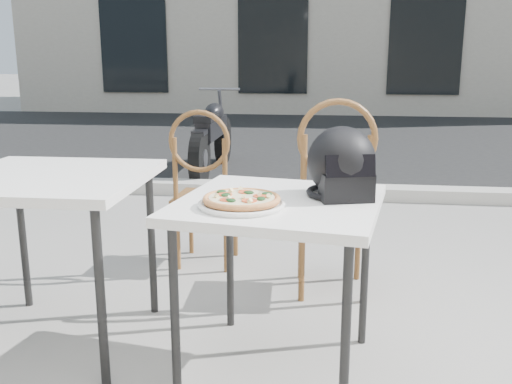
# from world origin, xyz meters

# --- Properties ---
(ground) EXTENTS (80.00, 80.00, 0.00)m
(ground) POSITION_xyz_m (0.00, 0.00, 0.00)
(ground) COLOR gray
(ground) RESTS_ON ground
(street_asphalt) EXTENTS (30.00, 8.00, 0.00)m
(street_asphalt) POSITION_xyz_m (0.00, 7.00, 0.00)
(street_asphalt) COLOR black
(street_asphalt) RESTS_ON ground
(curb) EXTENTS (30.00, 0.25, 0.12)m
(curb) POSITION_xyz_m (0.00, 3.00, 0.06)
(curb) COLOR #ADAAA1
(curb) RESTS_ON ground
(cafe_table_main) EXTENTS (0.92, 0.92, 0.76)m
(cafe_table_main) POSITION_xyz_m (-0.56, -0.17, 0.70)
(cafe_table_main) COLOR white
(cafe_table_main) RESTS_ON ground
(plate) EXTENTS (0.41, 0.41, 0.02)m
(plate) POSITION_xyz_m (-0.70, -0.31, 0.77)
(plate) COLOR white
(plate) RESTS_ON cafe_table_main
(pizza) EXTENTS (0.31, 0.31, 0.04)m
(pizza) POSITION_xyz_m (-0.70, -0.31, 0.80)
(pizza) COLOR #CE864B
(pizza) RESTS_ON plate
(helmet) EXTENTS (0.35, 0.36, 0.29)m
(helmet) POSITION_xyz_m (-0.31, -0.09, 0.89)
(helmet) COLOR black
(helmet) RESTS_ON cafe_table_main
(cafe_chair_main) EXTENTS (0.46, 0.46, 1.13)m
(cafe_chair_main) POSITION_xyz_m (-0.33, 0.65, 0.63)
(cafe_chair_main) COLOR brown
(cafe_chair_main) RESTS_ON ground
(cafe_table_side) EXTENTS (0.87, 0.87, 0.82)m
(cafe_table_side) POSITION_xyz_m (-1.62, -0.05, 0.74)
(cafe_table_side) COLOR white
(cafe_table_side) RESTS_ON ground
(cafe_chair_side) EXTENTS (0.40, 0.40, 1.03)m
(cafe_chair_side) POSITION_xyz_m (-1.14, 1.02, 0.57)
(cafe_chair_side) COLOR brown
(cafe_chair_side) RESTS_ON ground
(motorcycle) EXTENTS (0.50, 1.93, 0.96)m
(motorcycle) POSITION_xyz_m (-1.71, 4.05, 0.42)
(motorcycle) COLOR black
(motorcycle) RESTS_ON street_asphalt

